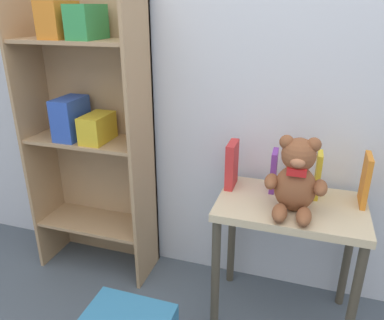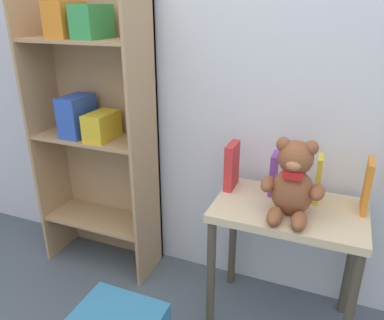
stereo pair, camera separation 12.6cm
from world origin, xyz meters
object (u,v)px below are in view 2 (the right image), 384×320
Objects in this scene: book_standing_yellow at (318,179)px; bookshelf_side at (95,120)px; teddy_bear at (293,182)px; display_table at (287,228)px; book_standing_orange at (367,186)px; book_standing_red at (232,166)px; book_standing_purple at (274,173)px.

bookshelf_side is at bearing 177.17° from book_standing_yellow.
display_table is at bearing 96.96° from teddy_bear.
book_standing_yellow is at bearing 62.09° from teddy_bear.
display_table is 0.27m from teddy_bear.
book_standing_orange is at bearing 29.30° from teddy_bear.
book_standing_red is at bearing -179.51° from book_standing_orange.
book_standing_purple is (0.20, 0.02, -0.01)m from book_standing_red.
book_standing_purple is at bearing 131.73° from display_table.
book_standing_red is 0.39m from book_standing_yellow.
teddy_bear reaches higher than book_standing_purple.
book_standing_orange is at bearing -4.02° from book_standing_yellow.
book_standing_yellow reaches higher than book_standing_purple.
book_standing_purple is at bearing 120.82° from teddy_bear.
bookshelf_side is 7.41× the size of book_standing_yellow.
book_standing_yellow is (0.09, 0.17, -0.04)m from teddy_bear.
display_table is 0.26m from book_standing_yellow.
display_table is 2.92× the size of book_standing_red.
display_table is (1.08, -0.13, -0.35)m from bookshelf_side.
book_standing_red is 0.20m from book_standing_purple.
book_standing_purple is at bearing -1.18° from bookshelf_side.
display_table is 1.95× the size of teddy_bear.
bookshelf_side reaches higher than book_standing_orange.
book_standing_red is (-0.30, 0.16, -0.04)m from teddy_bear.
book_standing_yellow is (0.20, -0.01, 0.01)m from book_standing_purple.
bookshelf_side reaches higher than display_table.
book_standing_purple is 0.39m from book_standing_orange.
book_standing_orange reaches higher than book_standing_yellow.
display_table is at bearing -49.63° from book_standing_purple.
book_standing_yellow reaches higher than display_table.
teddy_bear is 1.46× the size of book_standing_orange.
teddy_bear is at bearing -10.33° from bookshelf_side.
display_table is 0.38m from book_standing_orange.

